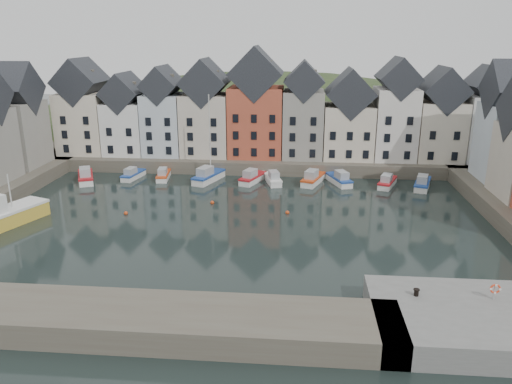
# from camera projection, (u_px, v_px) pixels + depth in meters

# --- Properties ---
(ground) EXTENTS (260.00, 260.00, 0.00)m
(ground) POSITION_uv_depth(u_px,v_px,m) (234.00, 227.00, 57.92)
(ground) COLOR black
(ground) RESTS_ON ground
(far_quay) EXTENTS (90.00, 16.00, 2.00)m
(far_quay) POSITION_uv_depth(u_px,v_px,m) (257.00, 158.00, 86.12)
(far_quay) COLOR #50493D
(far_quay) RESTS_ON ground
(near_quay) EXTENTS (18.00, 10.00, 2.00)m
(near_quay) POSITION_uv_depth(u_px,v_px,m) (495.00, 323.00, 36.77)
(near_quay) COLOR #60605E
(near_quay) RESTS_ON ground
(near_wall) EXTENTS (50.00, 6.00, 2.00)m
(near_wall) POSITION_uv_depth(u_px,v_px,m) (65.00, 317.00, 37.55)
(near_wall) COLOR #50493D
(near_wall) RESTS_ON ground
(hillside) EXTENTS (153.60, 70.40, 64.00)m
(hillside) POSITION_uv_depth(u_px,v_px,m) (266.00, 211.00, 116.52)
(hillside) COLOR #23341A
(hillside) RESTS_ON ground
(far_terrace) EXTENTS (72.37, 8.16, 17.78)m
(far_terrace) POSITION_uv_depth(u_px,v_px,m) (275.00, 114.00, 81.59)
(far_terrace) COLOR beige
(far_terrace) RESTS_ON far_quay
(mooring_buoys) EXTENTS (20.50, 5.50, 0.50)m
(mooring_buoys) POSITION_uv_depth(u_px,v_px,m) (209.00, 209.00, 63.27)
(mooring_buoys) COLOR #BF3F16
(mooring_buoys) RESTS_ON ground
(boat_a) EXTENTS (4.66, 6.99, 2.58)m
(boat_a) POSITION_uv_depth(u_px,v_px,m) (86.00, 177.00, 75.59)
(boat_a) COLOR silver
(boat_a) RESTS_ON ground
(boat_b) EXTENTS (2.60, 5.56, 2.05)m
(boat_b) POSITION_uv_depth(u_px,v_px,m) (133.00, 175.00, 77.24)
(boat_b) COLOR silver
(boat_b) RESTS_ON ground
(boat_c) EXTENTS (2.33, 5.55, 2.07)m
(boat_c) POSITION_uv_depth(u_px,v_px,m) (163.00, 175.00, 76.98)
(boat_c) COLOR silver
(boat_c) RESTS_ON ground
(boat_d) EXTENTS (4.36, 7.25, 13.25)m
(boat_d) POSITION_uv_depth(u_px,v_px,m) (208.00, 176.00, 75.67)
(boat_d) COLOR silver
(boat_d) RESTS_ON ground
(boat_e) EXTENTS (3.95, 6.36, 2.34)m
(boat_e) POSITION_uv_depth(u_px,v_px,m) (252.00, 178.00, 75.28)
(boat_e) COLOR silver
(boat_e) RESTS_ON ground
(boat_f) EXTENTS (3.19, 6.00, 2.20)m
(boat_f) POSITION_uv_depth(u_px,v_px,m) (273.00, 179.00, 74.86)
(boat_f) COLOR silver
(boat_f) RESTS_ON ground
(boat_g) EXTENTS (3.96, 6.68, 2.45)m
(boat_g) POSITION_uv_depth(u_px,v_px,m) (313.00, 179.00, 74.61)
(boat_g) COLOR silver
(boat_g) RESTS_ON ground
(boat_h) EXTENTS (3.89, 6.38, 2.34)m
(boat_h) POSITION_uv_depth(u_px,v_px,m) (339.00, 179.00, 74.44)
(boat_h) COLOR silver
(boat_h) RESTS_ON ground
(boat_i) EXTENTS (3.70, 5.94, 2.18)m
(boat_i) POSITION_uv_depth(u_px,v_px,m) (387.00, 182.00, 73.16)
(boat_i) COLOR silver
(boat_i) RESTS_ON ground
(boat_j) EXTENTS (3.69, 6.40, 2.35)m
(boat_j) POSITION_uv_depth(u_px,v_px,m) (422.00, 184.00, 72.27)
(boat_j) COLOR silver
(boat_j) RESTS_ON ground
(mooring_bollard) EXTENTS (0.48, 0.48, 0.56)m
(mooring_bollard) POSITION_uv_depth(u_px,v_px,m) (416.00, 292.00, 38.50)
(mooring_bollard) COLOR black
(mooring_bollard) RESTS_ON near_quay
(life_ring_post) EXTENTS (0.80, 0.17, 1.30)m
(life_ring_post) POSITION_uv_depth(u_px,v_px,m) (495.00, 289.00, 37.80)
(life_ring_post) COLOR gray
(life_ring_post) RESTS_ON near_quay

